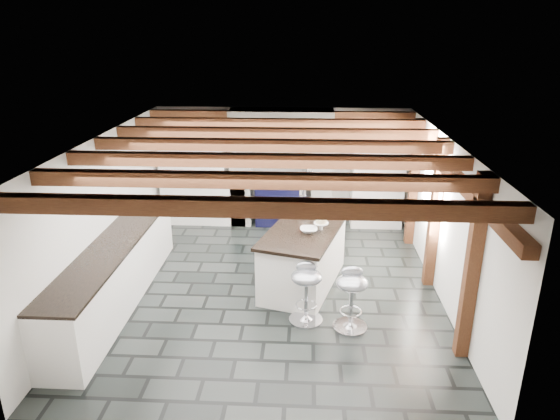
# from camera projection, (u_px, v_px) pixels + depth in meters

# --- Properties ---
(ground) EXTENTS (6.00, 6.00, 0.00)m
(ground) POSITION_uv_depth(u_px,v_px,m) (272.00, 285.00, 7.74)
(ground) COLOR black
(ground) RESTS_ON ground
(room_shell) EXTENTS (6.00, 6.03, 6.00)m
(room_shell) POSITION_uv_depth(u_px,v_px,m) (243.00, 191.00, 8.74)
(room_shell) COLOR silver
(room_shell) RESTS_ON ground
(range_cooker) EXTENTS (1.00, 0.63, 0.99)m
(range_cooker) POSITION_uv_depth(u_px,v_px,m) (281.00, 201.00, 10.09)
(range_cooker) COLOR black
(range_cooker) RESTS_ON ground
(kitchen_island) EXTENTS (1.45, 2.06, 1.23)m
(kitchen_island) POSITION_uv_depth(u_px,v_px,m) (304.00, 256.00, 7.64)
(kitchen_island) COLOR white
(kitchen_island) RESTS_ON ground
(bar_stool_near) EXTENTS (0.46, 0.46, 0.85)m
(bar_stool_near) POSITION_uv_depth(u_px,v_px,m) (352.00, 292.00, 6.47)
(bar_stool_near) COLOR silver
(bar_stool_near) RESTS_ON ground
(bar_stool_far) EXTENTS (0.46, 0.46, 0.85)m
(bar_stool_far) POSITION_uv_depth(u_px,v_px,m) (306.00, 286.00, 6.63)
(bar_stool_far) COLOR silver
(bar_stool_far) RESTS_ON ground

